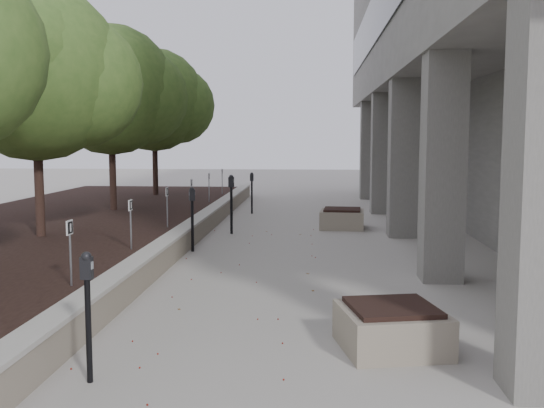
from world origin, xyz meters
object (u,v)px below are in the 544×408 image
(crabapple_tree_4, at_px, (111,117))
(parking_meter_5, at_px, (252,193))
(crabapple_tree_3, at_px, (36,110))
(parking_meter_2, at_px, (88,317))
(parking_meter_3, at_px, (192,219))
(planter_front, at_px, (392,327))
(planter_back, at_px, (342,218))
(parking_meter_4, at_px, (231,204))
(crabapple_tree_5, at_px, (154,122))

(crabapple_tree_4, relative_size, parking_meter_5, 3.93)
(crabapple_tree_3, relative_size, parking_meter_2, 3.94)
(parking_meter_3, distance_m, planter_front, 7.28)
(crabapple_tree_4, distance_m, parking_meter_5, 5.26)
(planter_back, bearing_deg, crabapple_tree_3, -147.11)
(crabapple_tree_3, relative_size, parking_meter_4, 3.47)
(parking_meter_5, bearing_deg, parking_meter_2, -90.97)
(crabapple_tree_5, xyz_separation_m, parking_meter_5, (3.88, -2.41, -2.43))
(planter_front, bearing_deg, parking_meter_5, 102.67)
(crabapple_tree_4, bearing_deg, planter_front, -57.47)
(crabapple_tree_3, relative_size, crabapple_tree_4, 1.00)
(parking_meter_4, xyz_separation_m, planter_front, (3.11, -8.92, -0.51))
(crabapple_tree_3, relative_size, parking_meter_3, 3.77)
(parking_meter_2, bearing_deg, planter_back, 77.53)
(planter_back, bearing_deg, crabapple_tree_4, 174.56)
(parking_meter_3, bearing_deg, parking_meter_5, 64.64)
(parking_meter_5, bearing_deg, parking_meter_4, -91.27)
(crabapple_tree_4, distance_m, planter_back, 7.34)
(crabapple_tree_3, bearing_deg, planter_back, 32.89)
(crabapple_tree_3, relative_size, planter_front, 4.64)
(crabapple_tree_3, relative_size, planter_back, 4.53)
(crabapple_tree_3, xyz_separation_m, crabapple_tree_4, (0.00, 5.00, 0.00))
(parking_meter_4, bearing_deg, planter_back, 36.99)
(planter_back, bearing_deg, crabapple_tree_5, 140.07)
(crabapple_tree_3, distance_m, crabapple_tree_5, 10.00)
(planter_front, xyz_separation_m, planter_back, (-0.15, 10.16, 0.01))
(crabapple_tree_3, height_order, parking_meter_5, crabapple_tree_3)
(crabapple_tree_4, height_order, parking_meter_3, crabapple_tree_4)
(crabapple_tree_5, height_order, planter_front, crabapple_tree_5)
(crabapple_tree_5, distance_m, parking_meter_5, 5.17)
(crabapple_tree_3, bearing_deg, parking_meter_2, -62.69)
(parking_meter_4, relative_size, parking_meter_5, 1.13)
(crabapple_tree_4, distance_m, planter_front, 13.12)
(parking_meter_5, relative_size, planter_back, 1.15)
(parking_meter_2, distance_m, parking_meter_3, 7.54)
(parking_meter_4, bearing_deg, parking_meter_5, 103.10)
(crabapple_tree_4, height_order, planter_front, crabapple_tree_4)
(crabapple_tree_4, distance_m, parking_meter_3, 6.05)
(crabapple_tree_3, relative_size, parking_meter_5, 3.93)
(crabapple_tree_3, distance_m, planter_back, 8.51)
(crabapple_tree_5, relative_size, parking_meter_2, 3.94)
(crabapple_tree_4, bearing_deg, crabapple_tree_5, 90.00)
(crabapple_tree_3, distance_m, planter_front, 9.44)
(parking_meter_2, height_order, planter_front, parking_meter_2)
(parking_meter_4, bearing_deg, planter_front, -56.43)
(parking_meter_5, distance_m, planter_front, 13.73)
(crabapple_tree_3, height_order, crabapple_tree_4, same)
(parking_meter_2, bearing_deg, parking_meter_5, 91.83)
(crabapple_tree_4, height_order, parking_meter_2, crabapple_tree_4)
(parking_meter_2, xyz_separation_m, planter_back, (3.11, 11.40, -0.41))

